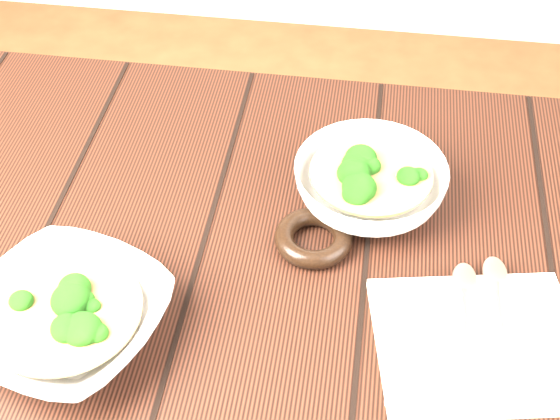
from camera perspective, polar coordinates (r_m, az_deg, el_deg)
name	(u,v)px	position (r m, az deg, el deg)	size (l,w,h in m)	color
table	(219,328)	(1.03, -4.48, -8.57)	(1.20, 0.80, 0.75)	black
soup_bowl_front	(66,318)	(0.88, -15.40, -7.60)	(0.27, 0.27, 0.06)	silver
soup_bowl_back	(370,183)	(0.99, 6.58, 1.95)	(0.25, 0.25, 0.07)	silver
trivet	(314,238)	(0.95, 2.47, -2.04)	(0.10, 0.10, 0.02)	black
napkin	(478,343)	(0.89, 14.26, -9.40)	(0.22, 0.18, 0.01)	beige
spoon_left	(465,304)	(0.90, 13.36, -6.73)	(0.03, 0.18, 0.01)	#A39F90
spoon_right	(498,298)	(0.92, 15.66, -6.19)	(0.03, 0.18, 0.01)	#A39F90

